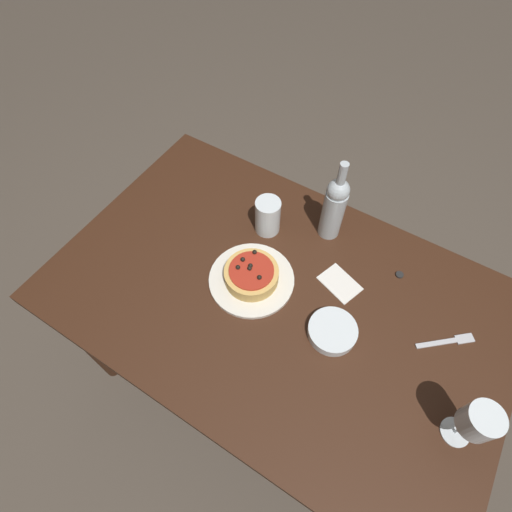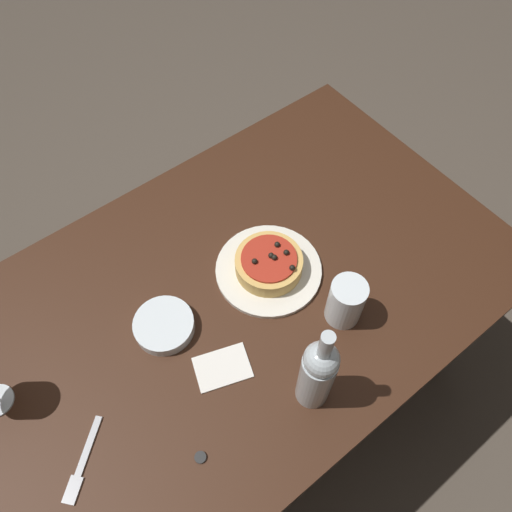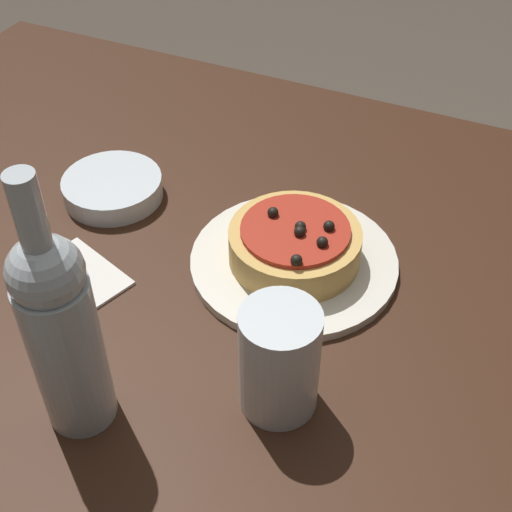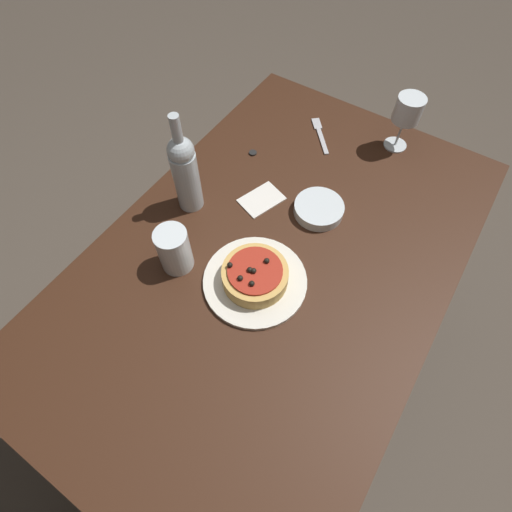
% 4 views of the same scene
% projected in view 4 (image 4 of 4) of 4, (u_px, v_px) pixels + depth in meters
% --- Properties ---
extents(ground_plane, '(14.00, 14.00, 0.00)m').
position_uv_depth(ground_plane, '(267.00, 352.00, 1.70)').
color(ground_plane, '#4C4238').
extents(dining_table, '(1.36, 0.87, 0.77)m').
position_uv_depth(dining_table, '(273.00, 275.00, 1.13)').
color(dining_table, '#381E11').
rests_on(dining_table, ground_plane).
extents(dinner_plate, '(0.26, 0.26, 0.01)m').
position_uv_depth(dinner_plate, '(254.00, 280.00, 1.01)').
color(dinner_plate, silver).
rests_on(dinner_plate, dining_table).
extents(pizza, '(0.16, 0.16, 0.06)m').
position_uv_depth(pizza, '(253.00, 274.00, 0.98)').
color(pizza, tan).
rests_on(pizza, dinner_plate).
extents(wine_glass, '(0.08, 0.08, 0.18)m').
position_uv_depth(wine_glass, '(408.00, 111.00, 1.16)').
color(wine_glass, silver).
rests_on(wine_glass, dining_table).
extents(wine_bottle, '(0.07, 0.07, 0.30)m').
position_uv_depth(wine_bottle, '(185.00, 172.00, 1.04)').
color(wine_bottle, '#B2BCC1').
rests_on(wine_bottle, dining_table).
extents(water_cup, '(0.08, 0.08, 0.13)m').
position_uv_depth(water_cup, '(174.00, 250.00, 0.99)').
color(water_cup, silver).
rests_on(water_cup, dining_table).
extents(side_bowl, '(0.14, 0.14, 0.03)m').
position_uv_depth(side_bowl, '(319.00, 209.00, 1.12)').
color(side_bowl, silver).
rests_on(side_bowl, dining_table).
extents(fork, '(0.14, 0.13, 0.00)m').
position_uv_depth(fork, '(320.00, 133.00, 1.30)').
color(fork, '#B7B7BC').
rests_on(fork, dining_table).
extents(paper_napkin, '(0.14, 0.12, 0.00)m').
position_uv_depth(paper_napkin, '(261.00, 200.00, 1.15)').
color(paper_napkin, silver).
rests_on(paper_napkin, dining_table).
extents(bottle_cap, '(0.02, 0.02, 0.01)m').
position_uv_depth(bottle_cap, '(253.00, 153.00, 1.25)').
color(bottle_cap, black).
rests_on(bottle_cap, dining_table).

